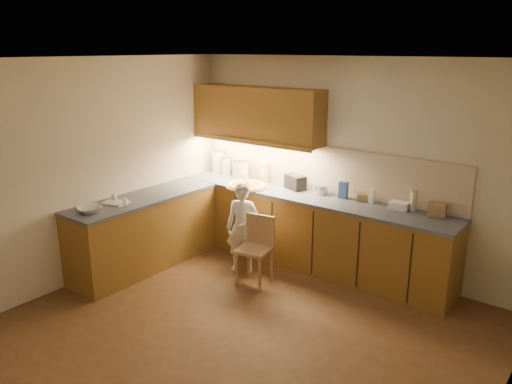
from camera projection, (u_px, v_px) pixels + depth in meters
room at (245, 165)px, 4.50m from camera, size 4.54×4.50×2.62m
l_counter at (251, 230)px, 6.33m from camera, size 3.77×2.62×0.92m
backsplash at (320, 168)px, 6.36m from camera, size 3.75×0.02×0.58m
upper_cabinets at (256, 114)px, 6.58m from camera, size 1.95×0.36×0.73m
pizza_on_board at (246, 185)px, 6.57m from camera, size 0.54×0.54×0.22m
child at (243, 228)px, 6.11m from camera, size 0.48×0.41×1.13m
wooden_chair at (256, 245)px, 5.84m from camera, size 0.42×0.42×0.81m
mixing_bowl at (90, 209)px, 5.57m from camera, size 0.35×0.35×0.07m
canister_a at (218, 161)px, 7.28m from camera, size 0.17×0.17×0.35m
canister_b at (226, 165)px, 7.18m from camera, size 0.16×0.16×0.28m
canister_c at (237, 168)px, 7.04m from camera, size 0.15×0.15×0.28m
canister_d at (243, 169)px, 6.98m from camera, size 0.17×0.17×0.28m
oil_jug at (264, 172)px, 6.82m from camera, size 0.11×0.08×0.30m
toaster at (295, 182)px, 6.46m from camera, size 0.33×0.26×0.19m
steel_pot at (322, 189)px, 6.25m from camera, size 0.16×0.16×0.12m
blue_box at (343, 190)px, 6.07m from camera, size 0.11×0.08×0.21m
card_box_a at (363, 197)px, 5.97m from camera, size 0.15×0.13×0.09m
white_bottle at (372, 196)px, 5.88m from camera, size 0.06×0.06×0.17m
flat_pack at (399, 206)px, 5.68m from camera, size 0.22×0.16×0.08m
tall_jar at (413, 200)px, 5.59m from camera, size 0.08×0.08×0.24m
card_box_b at (437, 210)px, 5.43m from camera, size 0.21×0.18×0.14m
dough_cloth at (116, 203)px, 5.89m from camera, size 0.32×0.28×0.02m
spice_jar_a at (114, 198)px, 5.98m from camera, size 0.06×0.06×0.08m
spice_jar_b at (125, 202)px, 5.84m from camera, size 0.07×0.07×0.07m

